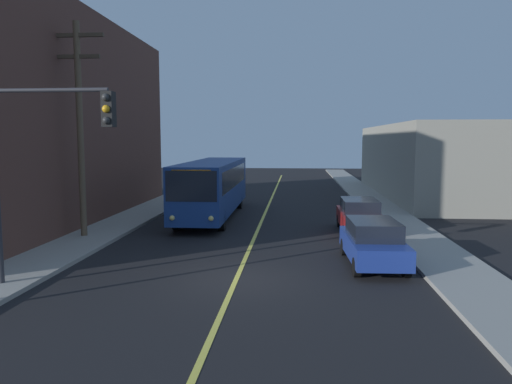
% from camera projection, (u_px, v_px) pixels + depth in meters
% --- Properties ---
extents(ground_plane, '(120.00, 120.00, 0.00)m').
position_uv_depth(ground_plane, '(237.00, 278.00, 15.56)').
color(ground_plane, black).
extents(sidewalk_left, '(2.50, 90.00, 0.15)m').
position_uv_depth(sidewalk_left, '(126.00, 221.00, 26.07)').
color(sidewalk_left, gray).
rests_on(sidewalk_left, ground).
extents(sidewalk_right, '(2.50, 90.00, 0.15)m').
position_uv_depth(sidewalk_right, '(401.00, 225.00, 24.85)').
color(sidewalk_right, gray).
rests_on(sidewalk_right, ground).
extents(lane_stripe_center, '(0.16, 60.00, 0.01)m').
position_uv_depth(lane_stripe_center, '(266.00, 210.00, 30.42)').
color(lane_stripe_center, '#D8CC4C').
rests_on(lane_stripe_center, ground).
extents(building_left_brick, '(10.00, 23.13, 11.03)m').
position_uv_depth(building_left_brick, '(8.00, 119.00, 25.82)').
color(building_left_brick, brown).
rests_on(building_left_brick, ground).
extents(building_right_warehouse, '(12.00, 22.39, 5.54)m').
position_uv_depth(building_right_warehouse, '(459.00, 161.00, 37.75)').
color(building_right_warehouse, gray).
rests_on(building_right_warehouse, ground).
extents(city_bus, '(2.65, 12.18, 3.20)m').
position_uv_depth(city_bus, '(213.00, 185.00, 27.76)').
color(city_bus, navy).
rests_on(city_bus, ground).
extents(parked_car_blue, '(1.96, 4.46, 1.62)m').
position_uv_depth(parked_car_blue, '(373.00, 242.00, 17.11)').
color(parked_car_blue, navy).
rests_on(parked_car_blue, ground).
extents(parked_car_red, '(1.84, 4.41, 1.62)m').
position_uv_depth(parked_car_red, '(359.00, 215.00, 23.10)').
color(parked_car_red, maroon).
rests_on(parked_car_red, ground).
extents(utility_pole_near, '(2.40, 0.28, 9.37)m').
position_uv_depth(utility_pole_near, '(80.00, 119.00, 21.24)').
color(utility_pole_near, brown).
rests_on(utility_pole_near, sidewalk_left).
extents(traffic_signal_left_corner, '(3.75, 0.48, 6.00)m').
position_uv_depth(traffic_signal_left_corner, '(44.00, 144.00, 14.01)').
color(traffic_signal_left_corner, '#2D2D33').
rests_on(traffic_signal_left_corner, sidewalk_left).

